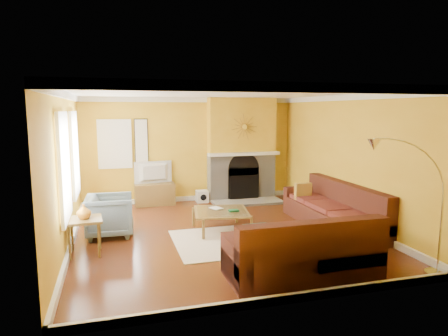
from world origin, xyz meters
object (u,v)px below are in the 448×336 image
object	(u,v)px
armchair	(110,215)
arc_lamp	(410,211)
side_table	(85,236)
sectional_sofa	(291,217)
media_console	(155,194)
coffee_table	(221,221)

from	to	relation	value
armchair	arc_lamp	world-z (taller)	arc_lamp
side_table	sectional_sofa	bearing A→B (deg)	-4.39
media_console	arc_lamp	size ratio (longest dim) A/B	0.50
side_table	arc_lamp	xyz separation A→B (m)	(4.41, -2.31, 0.70)
media_console	armchair	world-z (taller)	armchair
sectional_sofa	media_console	world-z (taller)	sectional_sofa
sectional_sofa	armchair	bearing A→B (deg)	159.23
sectional_sofa	coffee_table	bearing A→B (deg)	138.92
sectional_sofa	media_console	distance (m)	4.10
sectional_sofa	armchair	xyz separation A→B (m)	(-3.19, 1.21, -0.06)
sectional_sofa	side_table	distance (m)	3.60
armchair	arc_lamp	bearing A→B (deg)	-126.65
sectional_sofa	arc_lamp	bearing A→B (deg)	-67.97
media_console	arc_lamp	bearing A→B (deg)	-62.16
media_console	side_table	distance (m)	3.56
side_table	armchair	bearing A→B (deg)	66.81
sectional_sofa	arc_lamp	distance (m)	2.26
coffee_table	media_console	xyz separation A→B (m)	(-1.04, 2.58, 0.07)
armchair	arc_lamp	size ratio (longest dim) A/B	0.43
sectional_sofa	media_console	size ratio (longest dim) A/B	3.89
media_console	armchair	xyz separation A→B (m)	(-1.08, -2.30, 0.12)
coffee_table	arc_lamp	distance (m)	3.61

